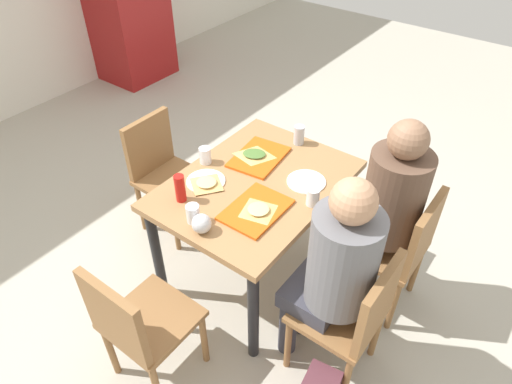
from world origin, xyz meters
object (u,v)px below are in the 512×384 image
Objects in this scene: person_in_red at (334,266)px; plastic_cup_a at (205,155)px; condiment_bottle at (180,188)px; soda_can at (299,135)px; tray_red_far at (259,157)px; paper_plate_center at (206,181)px; plastic_cup_b at (313,197)px; pizza_slice_c at (206,183)px; foil_bundle at (202,224)px; tray_red_near at (256,210)px; person_in_brown_jacket at (386,203)px; paper_plate_near_edge at (306,182)px; chair_left_end at (137,323)px; chair_near_left at (354,314)px; chair_near_right at (401,246)px; chair_far_side at (162,168)px; pizza_slice_a at (258,210)px; pizza_slice_b at (254,154)px; main_table at (256,195)px; plastic_cup_c at (193,214)px.

plastic_cup_a is at bearing 76.04° from person_in_red.
soda_can is at bearing -13.90° from condiment_bottle.
tray_red_far reaches higher than paper_plate_center.
plastic_cup_a is at bearing 94.53° from plastic_cup_b.
pizza_slice_c is at bearing 111.48° from plastic_cup_b.
foil_bundle is at bearing 107.03° from person_in_red.
foil_bundle reaches higher than tray_red_near.
person_in_brown_jacket is at bearing -73.11° from plastic_cup_a.
paper_plate_center and paper_plate_near_edge have the same top height.
paper_plate_center is at bearing 164.07° from tray_red_far.
tray_red_near is at bearing -10.98° from chair_left_end.
person_in_red reaches higher than plastic_cup_b.
foil_bundle is (-0.50, 0.33, 0.00)m from plastic_cup_b.
tray_red_near is at bearing -24.01° from foil_bundle.
tray_red_near is (0.08, 0.65, 0.26)m from chair_near_left.
chair_near_left is 0.77m from paper_plate_near_edge.
chair_near_right is 3.80× the size of paper_plate_center.
paper_plate_near_edge is (0.45, 0.57, 0.26)m from chair_near_left.
chair_left_end is at bearing 146.82° from chair_near_right.
pizza_slice_c is 0.22m from plastic_cup_a.
paper_plate_near_edge is at bearing -12.87° from tray_red_near.
chair_far_side is 3.75× the size of pizza_slice_a.
tray_red_near is at bearing 82.70° from chair_near_left.
chair_far_side is at bearing 78.30° from tray_red_near.
person_in_brown_jacket reaches higher than pizza_slice_b.
plastic_cup_b reaches higher than main_table.
foil_bundle reaches higher than chair_near_left.
person_in_brown_jacket is at bearing -28.33° from chair_left_end.
tray_red_far is 2.95× the size of soda_can.
person_in_red reaches higher than plastic_cup_a.
person_in_red is at bearing -121.22° from tray_red_far.
chair_near_left is 0.93m from plastic_cup_c.
soda_can is 0.86m from condiment_bottle.
person_in_red reaches higher than tray_red_far.
paper_plate_center is 0.21m from condiment_bottle.
plastic_cup_c reaches higher than tray_red_far.
chair_left_end is at bearing 169.02° from tray_red_near.
plastic_cup_b is 1.00× the size of foil_bundle.
chair_near_right reaches higher than main_table.
main_table is at bearing 112.96° from person_in_brown_jacket.
plastic_cup_c is (-0.24, 0.23, 0.03)m from pizza_slice_a.
chair_far_side is at bearing 78.05° from pizza_slice_a.
person_in_red reaches higher than paper_plate_near_edge.
chair_near_right is 1.00× the size of chair_far_side.
chair_far_side is 1.03m from pizza_slice_a.
tray_red_far is 0.30m from soda_can.
paper_plate_near_edge is at bearing -50.26° from pizza_slice_c.
pizza_slice_a is at bearing -101.95° from chair_far_side.
person_in_red is (0.66, -0.66, 0.25)m from chair_left_end.
chair_left_end reaches higher than tray_red_near.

